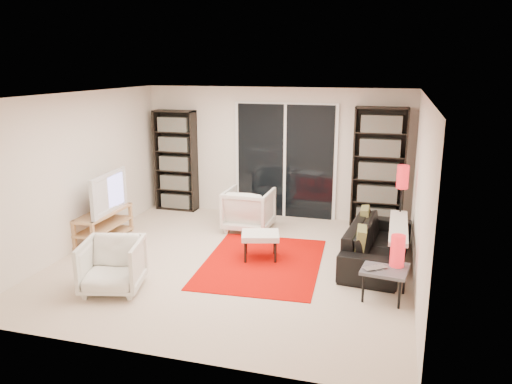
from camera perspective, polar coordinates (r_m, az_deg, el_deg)
floor at (r=7.34m, az=-2.54°, el=-8.01°), size 5.00×5.00×0.00m
wall_back at (r=9.33m, az=2.21°, el=4.52°), size 5.00×0.02×2.40m
wall_front at (r=4.77m, az=-12.21°, el=-5.51°), size 5.00×0.02×2.40m
wall_left at (r=8.11m, az=-19.68°, el=2.18°), size 0.02×5.00×2.40m
wall_right at (r=6.64m, az=18.28°, el=-0.26°), size 0.02×5.00×2.40m
ceiling at (r=6.80m, az=-2.77°, el=11.03°), size 5.00×5.00×0.02m
sliding_door at (r=9.28m, az=3.35°, el=3.51°), size 1.92×0.08×2.16m
bookshelf_left at (r=9.85m, az=-9.15°, el=3.55°), size 0.80×0.30×1.95m
bookshelf_right at (r=8.95m, az=13.86°, el=2.70°), size 0.90×0.30×2.10m
tv_stand at (r=8.46m, az=-16.97°, el=-3.68°), size 0.39×1.20×0.50m
tv at (r=8.30m, az=-17.13°, el=-0.05°), size 0.23×1.11×0.64m
rug at (r=7.30m, az=0.72°, el=-8.08°), size 1.79×2.33×0.01m
sofa at (r=7.45m, az=13.75°, el=-5.71°), size 0.98×2.06×0.58m
armchair_back at (r=8.62m, az=-0.83°, el=-2.00°), size 0.79×0.81×0.73m
armchair_front at (r=6.60m, az=-16.09°, el=-8.09°), size 0.88×0.89×0.67m
ottoman at (r=7.35m, az=0.49°, el=-5.12°), size 0.64×0.57×0.40m
side_table at (r=6.34m, az=14.52°, el=-8.70°), size 0.60×0.60×0.40m
laptop at (r=6.22m, az=13.66°, el=-8.57°), size 0.35×0.33×0.02m
table_lamp at (r=6.34m, az=15.88°, el=-6.48°), size 0.17×0.17×0.39m
floor_lamp at (r=7.91m, az=16.35°, el=0.67°), size 0.20×0.20×1.32m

